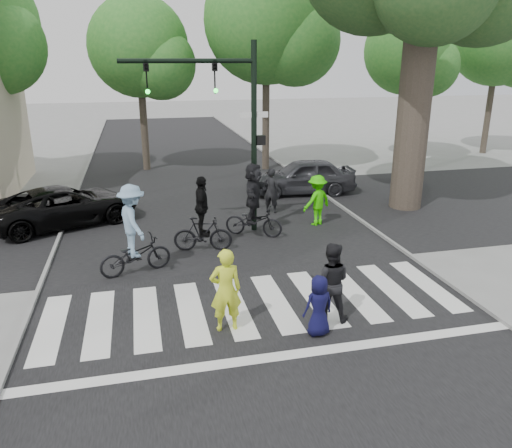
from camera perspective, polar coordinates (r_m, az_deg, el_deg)
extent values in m
plane|color=gray|center=(10.97, 1.13, -11.54)|extent=(120.00, 120.00, 0.00)
cube|color=black|center=(15.40, -3.55, -2.42)|extent=(10.00, 70.00, 0.01)
cube|color=black|center=(18.20, -5.20, 0.87)|extent=(70.00, 10.00, 0.01)
cube|color=gray|center=(15.42, -22.40, -3.64)|extent=(0.10, 70.00, 0.10)
cube|color=gray|center=(16.93, 13.53, -0.79)|extent=(0.10, 70.00, 0.10)
cube|color=silver|center=(11.75, -22.40, -10.84)|extent=(0.55, 3.00, 0.01)
cube|color=silver|center=(11.62, -17.46, -10.60)|extent=(0.55, 3.00, 0.01)
cube|color=silver|center=(11.57, -12.44, -10.27)|extent=(0.55, 3.00, 0.01)
cube|color=silver|center=(11.60, -7.44, -9.87)|extent=(0.55, 3.00, 0.01)
cube|color=silver|center=(11.72, -2.51, -9.40)|extent=(0.55, 3.00, 0.01)
cube|color=silver|center=(11.93, 2.26, -8.88)|extent=(0.55, 3.00, 0.01)
cube|color=silver|center=(12.21, 6.84, -8.32)|extent=(0.55, 3.00, 0.01)
cube|color=silver|center=(12.57, 11.16, -7.75)|extent=(0.55, 3.00, 0.01)
cube|color=silver|center=(12.99, 15.22, -7.17)|extent=(0.55, 3.00, 0.01)
cube|color=silver|center=(13.47, 18.99, -6.59)|extent=(0.55, 3.00, 0.01)
cube|color=silver|center=(9.98, 2.92, -14.84)|extent=(10.00, 0.30, 0.01)
cylinder|color=black|center=(16.00, -0.23, 9.53)|extent=(0.18, 0.18, 6.00)
cylinder|color=black|center=(15.47, -7.85, 17.99)|extent=(4.00, 0.14, 0.14)
imported|color=black|center=(15.58, -4.72, 16.44)|extent=(0.16, 0.20, 1.00)
sphere|color=#19E533|center=(15.49, -4.61, 14.95)|extent=(0.14, 0.14, 0.14)
imported|color=black|center=(15.40, -12.39, 16.07)|extent=(0.16, 0.20, 1.00)
sphere|color=#19E533|center=(15.30, -12.27, 14.56)|extent=(0.14, 0.14, 0.14)
cube|color=black|center=(16.05, 0.54, 9.56)|extent=(0.28, 0.18, 0.30)
cube|color=#FF660C|center=(16.08, 0.93, 9.57)|extent=(0.02, 0.14, 0.20)
cube|color=white|center=(15.90, -0.24, 12.38)|extent=(0.90, 0.04, 0.18)
cylinder|color=brown|center=(19.51, 17.56, 11.79)|extent=(1.20, 1.20, 7.00)
cylinder|color=brown|center=(19.42, 19.59, 20.48)|extent=(1.29, 1.74, 2.93)
cylinder|color=brown|center=(26.13, -12.76, 12.12)|extent=(0.36, 0.36, 5.60)
sphere|color=#2B7528|center=(26.00, -13.28, 19.14)|extent=(4.80, 4.80, 4.80)
sphere|color=#2B7528|center=(25.31, -10.84, 17.51)|extent=(3.36, 3.36, 3.36)
cylinder|color=brown|center=(25.60, 1.14, 13.70)|extent=(0.36, 0.36, 6.72)
sphere|color=#2B7528|center=(25.57, 1.20, 22.31)|extent=(6.00, 6.00, 6.00)
sphere|color=#2B7528|center=(24.99, 4.58, 20.14)|extent=(4.20, 4.20, 4.20)
cylinder|color=brown|center=(29.41, 16.36, 12.37)|extent=(0.36, 0.36, 5.46)
sphere|color=#2B7528|center=(29.28, 16.93, 18.43)|extent=(4.60, 4.60, 4.60)
sphere|color=#2B7528|center=(29.16, 19.11, 16.69)|extent=(3.22, 3.22, 3.22)
cylinder|color=brown|center=(33.21, 25.17, 12.62)|extent=(0.36, 0.36, 6.16)
sphere|color=#2B7528|center=(33.14, 26.04, 18.64)|extent=(5.40, 5.40, 5.40)
imported|color=#DAED2D|center=(10.43, -3.49, -7.56)|extent=(0.68, 0.46, 1.83)
imported|color=#0E0D35|center=(10.43, 7.17, -9.26)|extent=(0.70, 0.50, 1.32)
imported|color=black|center=(10.94, 8.49, -6.57)|extent=(1.06, 0.96, 1.78)
imported|color=black|center=(13.63, -13.62, -3.51)|extent=(2.03, 1.21, 1.01)
imported|color=#799BB8|center=(13.31, -13.93, 0.34)|extent=(1.06, 1.40, 1.93)
imported|color=black|center=(14.87, -6.10, -1.14)|extent=(1.79, 0.81, 1.04)
imported|color=black|center=(14.61, -6.21, 1.99)|extent=(0.63, 1.12, 1.80)
imported|color=black|center=(16.03, -0.27, 0.33)|extent=(1.97, 1.48, 0.99)
imported|color=black|center=(15.77, -0.27, 3.60)|extent=(1.33, 1.81, 1.89)
imported|color=black|center=(18.28, -20.98, 1.96)|extent=(5.33, 3.96, 1.35)
imported|color=#36373C|center=(21.20, 5.39, 5.45)|extent=(4.48, 2.12, 1.48)
imported|color=#2FD504|center=(17.14, 6.98, 2.71)|extent=(1.29, 1.05, 1.74)
imported|color=black|center=(18.40, 1.75, 3.85)|extent=(0.74, 0.68, 1.69)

